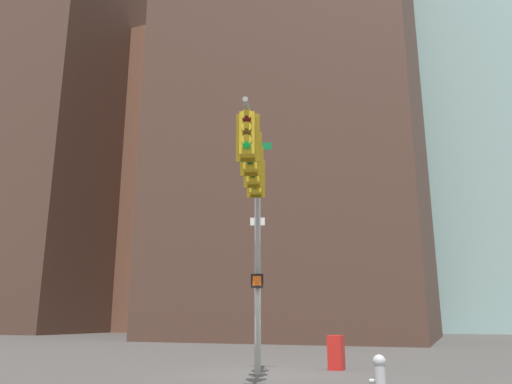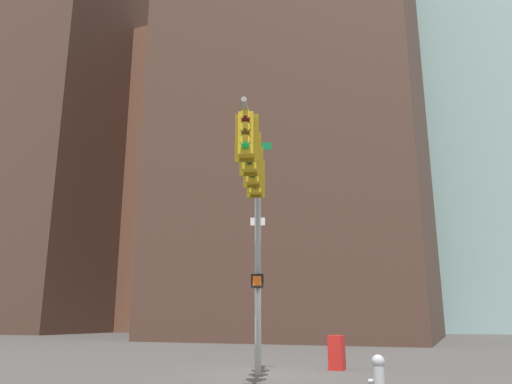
% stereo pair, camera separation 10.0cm
% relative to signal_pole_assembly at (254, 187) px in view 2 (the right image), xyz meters
% --- Properties ---
extents(ground_plane, '(200.00, 200.00, 0.00)m').
position_rel_signal_pole_assembly_xyz_m(ground_plane, '(0.49, -2.17, -5.06)').
color(ground_plane, '#423F3D').
extents(signal_pole_assembly, '(2.21, 5.47, 7.19)m').
position_rel_signal_pole_assembly_xyz_m(signal_pole_assembly, '(0.00, 0.00, 0.00)').
color(signal_pole_assembly, gray).
rests_on(signal_pole_assembly, ground_plane).
extents(fire_hydrant, '(0.34, 0.26, 0.87)m').
position_rel_signal_pole_assembly_xyz_m(fire_hydrant, '(-3.34, 1.54, -4.59)').
color(fire_hydrant, '#B2B2B7').
rests_on(fire_hydrant, ground_plane).
extents(newspaper_box, '(0.44, 0.56, 1.05)m').
position_rel_signal_pole_assembly_xyz_m(newspaper_box, '(-1.15, -4.11, -4.54)').
color(newspaper_box, red).
rests_on(newspaper_box, ground_plane).
extents(building_brick_nearside, '(20.07, 19.43, 54.41)m').
position_rel_signal_pole_assembly_xyz_m(building_brick_nearside, '(6.91, -27.82, 22.14)').
color(building_brick_nearside, '#4C3328').
rests_on(building_brick_nearside, ground_plane).
extents(building_brick_midblock, '(16.20, 18.85, 46.43)m').
position_rel_signal_pole_assembly_xyz_m(building_brick_midblock, '(40.78, -35.05, 18.15)').
color(building_brick_midblock, '#4C3328').
rests_on(building_brick_midblock, ground_plane).
extents(building_glass_tower, '(32.39, 26.05, 88.60)m').
position_rel_signal_pole_assembly_xyz_m(building_glass_tower, '(-4.34, -58.80, 39.23)').
color(building_glass_tower, '#9EC6C1').
rests_on(building_glass_tower, ground_plane).
extents(building_brick_farside, '(17.79, 17.43, 39.19)m').
position_rel_signal_pole_assembly_xyz_m(building_brick_farside, '(29.57, -45.45, 14.53)').
color(building_brick_farside, brown).
rests_on(building_brick_farside, ground_plane).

